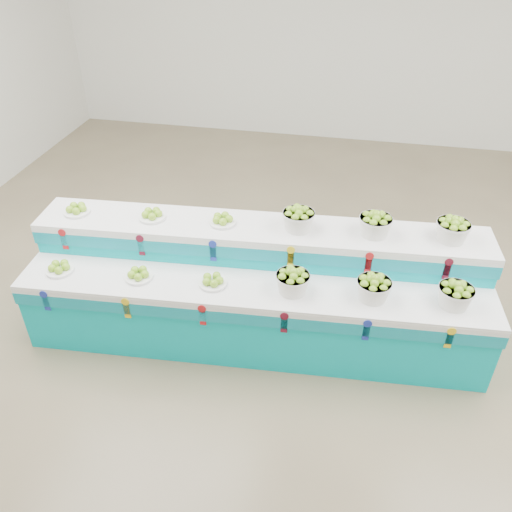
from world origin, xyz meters
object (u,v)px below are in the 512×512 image
at_px(display_stand, 256,288).
at_px(plate_upper_mid, 152,214).
at_px(basket_lower_left, 293,281).
at_px(basket_upper_right, 453,229).

height_order(display_stand, plate_upper_mid, plate_upper_mid).
height_order(basket_lower_left, plate_upper_mid, plate_upper_mid).
xyz_separation_m(display_stand, basket_upper_right, (1.62, 0.37, 0.62)).
bearing_deg(basket_upper_right, basket_lower_left, -154.81).
xyz_separation_m(display_stand, basket_lower_left, (0.36, -0.23, 0.32)).
bearing_deg(display_stand, basket_upper_right, 8.76).
xyz_separation_m(basket_lower_left, basket_upper_right, (1.27, 0.60, 0.30)).
distance_m(plate_upper_mid, basket_upper_right, 2.64).
bearing_deg(display_stand, basket_lower_left, -36.62).
height_order(basket_lower_left, basket_upper_right, basket_upper_right).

